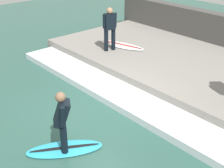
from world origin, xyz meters
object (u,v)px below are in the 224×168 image
(surfboard_riding, at_px, (65,149))
(surfer_riding, at_px, (62,118))
(surfer_waiting_near, at_px, (110,27))
(surfboard_waiting_near, at_px, (122,45))

(surfboard_riding, height_order, surfer_riding, surfer_riding)
(surfboard_riding, distance_m, surfer_waiting_near, 5.33)
(surfer_riding, bearing_deg, surfer_waiting_near, 37.85)
(surfer_riding, height_order, surfer_waiting_near, surfer_waiting_near)
(surfer_waiting_near, bearing_deg, surfboard_riding, -142.15)
(surfer_waiting_near, bearing_deg, surfer_riding, -142.15)
(surfer_waiting_near, bearing_deg, surfboard_waiting_near, 2.36)
(surfer_riding, xyz_separation_m, surfer_waiting_near, (4.09, 3.18, 0.46))
(surfer_waiting_near, relative_size, surfboard_waiting_near, 0.79)
(surfer_riding, bearing_deg, surfboard_riding, 180.00)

